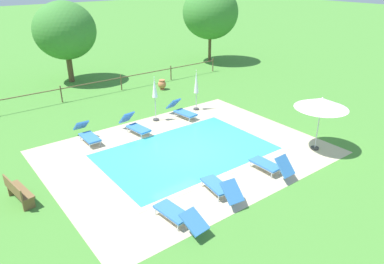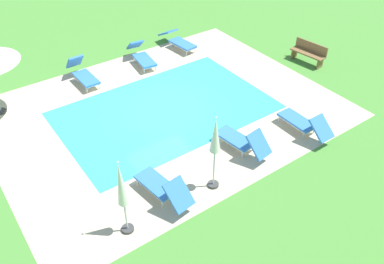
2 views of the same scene
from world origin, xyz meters
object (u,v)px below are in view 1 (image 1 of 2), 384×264
at_px(sun_lounger_north_near_steps, 135,125).
at_px(tree_far_west, 210,13).
at_px(sun_lounger_north_mid, 271,165).
at_px(patio_umbrella_closed_row_centre, 155,91).
at_px(sun_lounger_south_near_corner, 87,134).
at_px(patio_umbrella_closed_row_mid_west, 196,84).
at_px(patio_umbrella_open_foreground, 322,103).
at_px(tree_west_mid, 65,31).
at_px(sun_lounger_north_far, 182,110).
at_px(wooden_bench_lawn_side, 18,191).
at_px(sun_lounger_north_end, 220,187).
at_px(sun_lounger_south_end, 178,215).
at_px(terracotta_urn_near_fence, 162,84).

bearing_deg(sun_lounger_north_near_steps, tree_far_west, 36.44).
bearing_deg(sun_lounger_north_mid, patio_umbrella_closed_row_centre, 94.92).
distance_m(sun_lounger_south_near_corner, patio_umbrella_closed_row_centre, 4.14).
bearing_deg(patio_umbrella_closed_row_centre, patio_umbrella_closed_row_mid_west, -0.48).
bearing_deg(sun_lounger_north_near_steps, patio_umbrella_open_foreground, -49.47).
distance_m(sun_lounger_north_mid, tree_west_mid, 17.76).
bearing_deg(sun_lounger_north_far, sun_lounger_north_near_steps, -174.90).
height_order(sun_lounger_north_near_steps, sun_lounger_south_near_corner, sun_lounger_north_near_steps).
bearing_deg(tree_west_mid, sun_lounger_north_far, -77.76).
height_order(patio_umbrella_closed_row_mid_west, wooden_bench_lawn_side, patio_umbrella_closed_row_mid_west).
distance_m(patio_umbrella_closed_row_mid_west, patio_umbrella_closed_row_centre, 2.73).
bearing_deg(patio_umbrella_closed_row_centre, tree_west_mid, 95.01).
bearing_deg(tree_far_west, patio_umbrella_open_foreground, -114.04).
bearing_deg(sun_lounger_north_far, patio_umbrella_closed_row_mid_west, 18.10).
xyz_separation_m(sun_lounger_south_near_corner, patio_umbrella_closed_row_centre, (3.93, 0.24, 1.29)).
xyz_separation_m(sun_lounger_north_end, sun_lounger_south_near_corner, (-1.95, 7.18, -0.00)).
distance_m(sun_lounger_north_far, tree_far_west, 13.66).
bearing_deg(patio_umbrella_closed_row_centre, sun_lounger_north_far, -18.30).
height_order(sun_lounger_south_end, patio_umbrella_open_foreground, patio_umbrella_open_foreground).
relative_size(sun_lounger_north_mid, sun_lounger_north_far, 0.96).
distance_m(sun_lounger_south_near_corner, patio_umbrella_closed_row_mid_west, 6.74).
bearing_deg(wooden_bench_lawn_side, patio_umbrella_closed_row_mid_west, 18.11).
bearing_deg(terracotta_urn_near_fence, patio_umbrella_closed_row_centre, -126.64).
relative_size(sun_lounger_north_near_steps, patio_umbrella_closed_row_centre, 0.81).
bearing_deg(patio_umbrella_closed_row_mid_west, terracotta_urn_near_fence, 83.11).
bearing_deg(sun_lounger_north_near_steps, sun_lounger_north_end, -92.66).
distance_m(sun_lounger_south_near_corner, patio_umbrella_open_foreground, 10.63).
height_order(sun_lounger_north_far, terracotta_urn_near_fence, sun_lounger_north_far).
bearing_deg(patio_umbrella_open_foreground, terracotta_urn_near_fence, 93.12).
distance_m(sun_lounger_north_near_steps, sun_lounger_north_end, 6.69).
bearing_deg(wooden_bench_lawn_side, sun_lounger_south_near_corner, 39.95).
relative_size(sun_lounger_south_end, patio_umbrella_closed_row_centre, 0.88).
relative_size(sun_lounger_north_near_steps, sun_lounger_north_mid, 1.03).
height_order(tree_far_west, tree_west_mid, tree_far_west).
bearing_deg(sun_lounger_north_mid, tree_west_mid, 94.97).
height_order(patio_umbrella_closed_row_centre, terracotta_urn_near_fence, patio_umbrella_closed_row_centre).
bearing_deg(tree_far_west, terracotta_urn_near_fence, -151.33).
bearing_deg(tree_far_west, patio_umbrella_closed_row_centre, -141.90).
xyz_separation_m(sun_lounger_north_mid, tree_west_mid, (-1.52, 17.41, 3.18)).
bearing_deg(wooden_bench_lawn_side, tree_far_west, 32.75).
height_order(sun_lounger_north_end, patio_umbrella_closed_row_centre, patio_umbrella_closed_row_centre).
xyz_separation_m(sun_lounger_north_end, patio_umbrella_open_foreground, (5.86, 0.19, 1.80)).
xyz_separation_m(patio_umbrella_closed_row_centre, tree_west_mid, (-0.87, 9.96, 1.91)).
distance_m(patio_umbrella_open_foreground, tree_far_west, 17.40).
bearing_deg(patio_umbrella_closed_row_centre, tree_far_west, 38.10).
distance_m(patio_umbrella_closed_row_mid_west, terracotta_urn_near_fence, 4.57).
bearing_deg(sun_lounger_north_end, sun_lounger_south_end, -170.34).
bearing_deg(sun_lounger_south_end, patio_umbrella_closed_row_centre, 62.42).
distance_m(sun_lounger_north_far, sun_lounger_south_near_corner, 5.32).
xyz_separation_m(sun_lounger_north_near_steps, sun_lounger_south_near_corner, (-2.26, 0.49, -0.01)).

